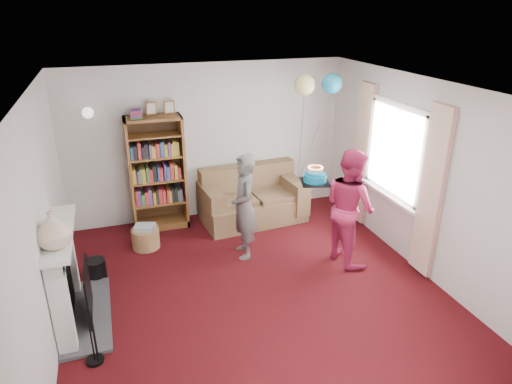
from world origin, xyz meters
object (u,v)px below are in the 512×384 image
object	(u,v)px
sofa	(252,200)
person_striped	(244,207)
bookcase	(157,174)
birthday_cake	(315,178)
person_magenta	(350,207)

from	to	relation	value
sofa	person_striped	xyz separation A→B (m)	(-0.46, -1.09, 0.42)
bookcase	birthday_cake	size ratio (longest dim) A/B	5.45
person_striped	birthday_cake	bearing A→B (deg)	73.15
sofa	birthday_cake	size ratio (longest dim) A/B	4.46
bookcase	sofa	bearing A→B (deg)	-9.02
bookcase	birthday_cake	distance (m)	2.54
bookcase	person_magenta	size ratio (longest dim) A/B	1.24
sofa	person_striped	bearing A→B (deg)	-117.63
sofa	person_magenta	world-z (taller)	person_magenta
bookcase	birthday_cake	world-z (taller)	bookcase
bookcase	person_magenta	xyz separation A→B (m)	(2.32, -1.88, -0.08)
birthday_cake	bookcase	bearing A→B (deg)	138.70
sofa	person_striped	world-z (taller)	person_striped
person_magenta	birthday_cake	distance (m)	0.62
birthday_cake	sofa	bearing A→B (deg)	106.62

